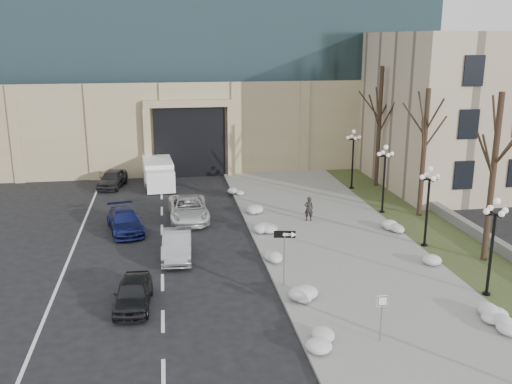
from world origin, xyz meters
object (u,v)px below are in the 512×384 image
box_truck (158,173)px  one_way_sign (288,241)px  lamppost_b (428,196)px  car_d (188,209)px  car_e (112,179)px  lamppost_d (353,151)px  keep_sign (382,309)px  car_b (177,245)px  car_a (133,293)px  pedestrian (309,209)px  lamppost_c (385,170)px  lamppost_a (493,234)px  car_c (125,221)px

box_truck → one_way_sign: size_ratio=2.30×
lamppost_b → car_d: bearing=150.7°
car_d → car_e: size_ratio=1.29×
box_truck → lamppost_d: bearing=-18.8°
box_truck → keep_sign: bearing=-76.2°
keep_sign → lamppost_b: bearing=57.1°
car_e → lamppost_b: bearing=-29.8°
box_truck → lamppost_d: lamppost_d is taller
car_b → lamppost_b: (13.97, -0.68, 2.35)m
car_b → car_a: bearing=-107.5°
car_a → pedestrian: size_ratio=2.41×
car_e → lamppost_d: lamppost_d is taller
pedestrian → one_way_sign: one_way_sign is taller
keep_sign → box_truck: bearing=108.3°
lamppost_c → lamppost_d: size_ratio=1.00×
car_d → lamppost_c: lamppost_c is taller
car_e → lamppost_c: size_ratio=0.87×
pedestrian → keep_sign: bearing=91.1°
lamppost_b → car_e: bearing=138.1°
pedestrian → keep_sign: keep_sign is taller
keep_sign → lamppost_c: size_ratio=0.43×
car_e → keep_sign: (12.24, -26.49, 0.81)m
keep_sign → lamppost_b: size_ratio=0.43×
lamppost_a → lamppost_c: bearing=90.0°
box_truck → lamppost_c: (15.03, -10.44, 2.09)m
car_d → one_way_sign: (4.18, -11.34, 1.62)m
car_c → lamppost_c: size_ratio=0.97×
car_b → box_truck: size_ratio=0.67×
car_a → car_d: bearing=79.8°
pedestrian → car_d: bearing=-8.5°
car_d → one_way_sign: bearing=-70.8°
car_e → one_way_sign: one_way_sign is taller
car_b → box_truck: bearing=96.7°
lamppost_c → pedestrian: bearing=-169.4°
lamppost_c → one_way_sign: bearing=-130.1°
keep_sign → lamppost_a: (6.42, 3.24, 1.56)m
car_c → car_e: bearing=87.0°
car_a → car_d: car_d is taller
car_c → box_truck: (2.00, 11.35, 0.32)m
car_b → one_way_sign: (5.11, -4.71, 1.64)m
box_truck → lamppost_a: bearing=-61.5°
car_a → lamppost_b: lamppost_b is taller
lamppost_b → lamppost_d: size_ratio=1.00×
pedestrian → lamppost_b: lamppost_b is taller
pedestrian → car_a: bearing=49.3°
car_e → lamppost_b: size_ratio=0.87×
car_e → lamppost_b: lamppost_b is taller
one_way_sign → car_b: bearing=148.2°
lamppost_a → lamppost_c: 13.00m
car_e → lamppost_b: (18.66, -16.75, 2.37)m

